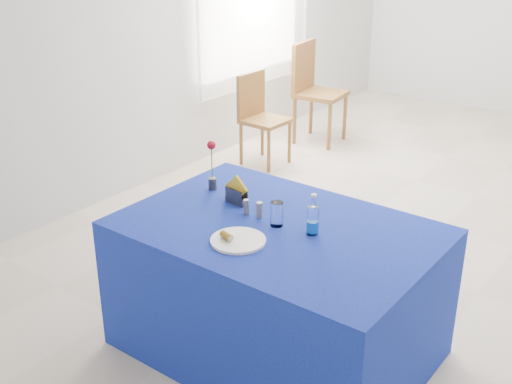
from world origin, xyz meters
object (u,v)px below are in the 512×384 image
plate (238,240)px  chair_win_b (313,85)px  chair_win_a (259,112)px  blue_table (277,289)px  water_bottle (313,221)px

plate → chair_win_b: size_ratio=0.26×
chair_win_b → chair_win_a: bearing=169.5°
blue_table → water_bottle: bearing=10.0°
plate → blue_table: plate is taller
plate → chair_win_a: 3.14m
plate → blue_table: size_ratio=0.17×
water_bottle → blue_table: bearing=-170.0°
plate → chair_win_a: size_ratio=0.32×
plate → chair_win_b: (-1.74, 3.43, -0.17)m
plate → water_bottle: water_bottle is taller
blue_table → chair_win_a: (-1.85, 2.30, 0.12)m
plate → water_bottle: size_ratio=1.27×
plate → chair_win_b: bearing=116.8°
plate → chair_win_a: chair_win_a is taller
blue_table → chair_win_b: size_ratio=1.54×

